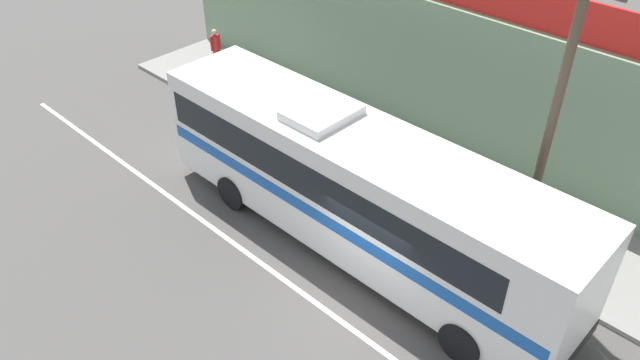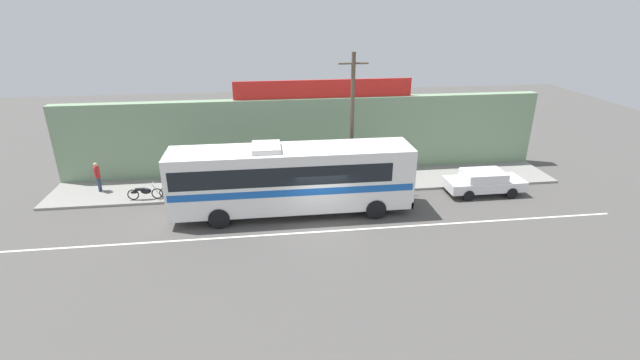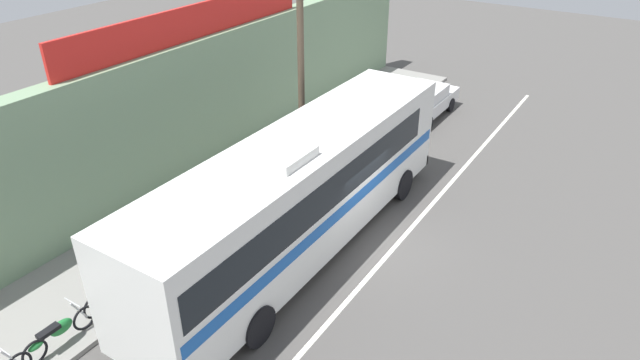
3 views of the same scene
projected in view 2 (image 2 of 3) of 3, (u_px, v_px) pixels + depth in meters
The scene contains 12 objects.
ground_plane at pixel (322, 224), 22.27m from camera, with size 70.00×70.00×0.00m, color #4F4C49.
sidewalk_slab at pixel (311, 183), 27.02m from camera, with size 30.00×3.60×0.14m, color gray.
storefront_facade at pixel (307, 136), 28.11m from camera, with size 30.00×0.70×4.80m, color gray.
storefront_billboard at pixel (324, 89), 27.13m from camera, with size 10.98×0.12×1.10m, color red.
road_center_stripe at pixel (324, 231), 21.54m from camera, with size 30.00×0.14×0.01m, color silver.
intercity_bus at pixel (290, 176), 22.65m from camera, with size 12.25×2.67×3.78m.
parked_car at pixel (484, 182), 25.48m from camera, with size 4.41×1.86×1.37m.
utility_pole at pixel (352, 122), 24.52m from camera, with size 1.60×0.22×7.76m.
motorcycle_black at pixel (144, 192), 24.50m from camera, with size 1.90×0.56×0.94m.
motorcycle_red at pixel (176, 190), 24.74m from camera, with size 1.91×0.56×0.94m.
motorcycle_orange at pixel (206, 188), 25.05m from camera, with size 1.84×0.56×0.94m.
pedestrian_far_right at pixel (97, 175), 25.34m from camera, with size 0.30×0.48×1.74m.
Camera 2 is at (-2.67, -19.61, 10.46)m, focal length 24.99 mm.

